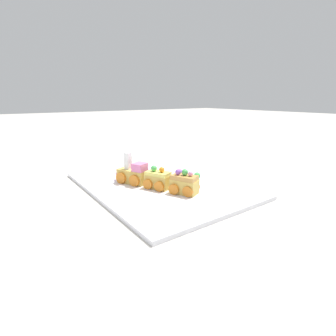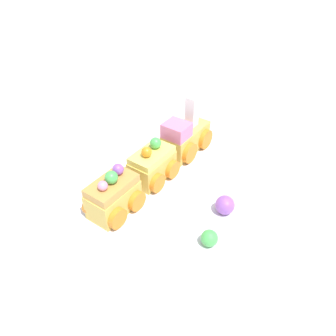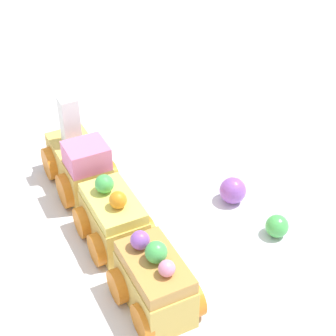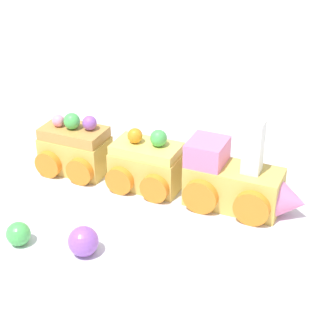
% 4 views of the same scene
% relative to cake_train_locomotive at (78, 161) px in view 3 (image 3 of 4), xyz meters
% --- Properties ---
extents(ground_plane, '(10.00, 10.00, 0.00)m').
position_rel_cake_train_locomotive_xyz_m(ground_plane, '(-0.06, -0.07, -0.04)').
color(ground_plane, beige).
extents(display_board, '(0.61, 0.44, 0.01)m').
position_rel_cake_train_locomotive_xyz_m(display_board, '(-0.06, -0.07, -0.04)').
color(display_board, white).
rests_on(display_board, ground_plane).
extents(cake_train_locomotive, '(0.14, 0.10, 0.10)m').
position_rel_cake_train_locomotive_xyz_m(cake_train_locomotive, '(0.00, 0.00, 0.00)').
color(cake_train_locomotive, '#E0BC56').
rests_on(cake_train_locomotive, display_board).
extents(cake_car_lemon, '(0.10, 0.09, 0.07)m').
position_rel_cake_train_locomotive_xyz_m(cake_car_lemon, '(-0.10, -0.04, -0.00)').
color(cake_car_lemon, '#E0BC56').
rests_on(cake_car_lemon, display_board).
extents(cake_car_caramel, '(0.10, 0.09, 0.08)m').
position_rel_cake_train_locomotive_xyz_m(cake_car_caramel, '(-0.19, -0.08, -0.00)').
color(cake_car_caramel, '#E0BC56').
rests_on(cake_car_caramel, display_board).
extents(gumball_purple, '(0.03, 0.03, 0.03)m').
position_rel_cake_train_locomotive_xyz_m(gumball_purple, '(-0.05, -0.17, -0.01)').
color(gumball_purple, '#9956C6').
rests_on(gumball_purple, display_board).
extents(gumball_green, '(0.02, 0.02, 0.02)m').
position_rel_cake_train_locomotive_xyz_m(gumball_green, '(-0.10, -0.21, -0.02)').
color(gumball_green, '#4CBC56').
rests_on(gumball_green, display_board).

